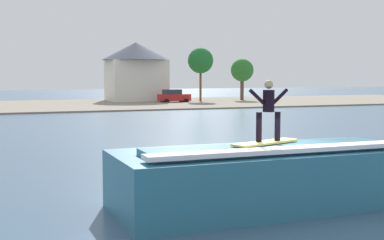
{
  "coord_description": "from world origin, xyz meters",
  "views": [
    {
      "loc": [
        -7.79,
        -12.5,
        3.68
      ],
      "look_at": [
        -0.66,
        5.67,
        2.04
      ],
      "focal_mm": 49.13,
      "sensor_mm": 36.0,
      "label": 1
    }
  ],
  "objects_px": {
    "surfer": "(269,107)",
    "tree_short_bushy": "(201,61)",
    "car_far_shore": "(174,96)",
    "wave_crest": "(262,177)",
    "surfboard": "(266,142)",
    "tree_tall_bare": "(242,71)",
    "house_gabled_white": "(136,68)"
  },
  "relations": [
    {
      "from": "tree_tall_bare",
      "to": "tree_short_bushy",
      "type": "bearing_deg",
      "value": -175.48
    },
    {
      "from": "wave_crest",
      "to": "house_gabled_white",
      "type": "xyz_separation_m",
      "value": [
        12.74,
        59.52,
        3.89
      ]
    },
    {
      "from": "house_gabled_white",
      "to": "tree_short_bushy",
      "type": "xyz_separation_m",
      "value": [
        8.24,
        -4.0,
        1.04
      ]
    },
    {
      "from": "tree_tall_bare",
      "to": "tree_short_bushy",
      "type": "height_order",
      "value": "tree_short_bushy"
    },
    {
      "from": "car_far_shore",
      "to": "tree_short_bushy",
      "type": "relative_size",
      "value": 0.56
    },
    {
      "from": "surfboard",
      "to": "surfer",
      "type": "relative_size",
      "value": 1.36
    },
    {
      "from": "tree_tall_bare",
      "to": "house_gabled_white",
      "type": "bearing_deg",
      "value": 167.02
    },
    {
      "from": "wave_crest",
      "to": "car_far_shore",
      "type": "xyz_separation_m",
      "value": [
        16.42,
        53.92,
        0.09
      ]
    },
    {
      "from": "wave_crest",
      "to": "tree_tall_bare",
      "type": "height_order",
      "value": "tree_tall_bare"
    },
    {
      "from": "surfboard",
      "to": "tree_tall_bare",
      "type": "xyz_separation_m",
      "value": [
        27.76,
        56.23,
        2.6
      ]
    },
    {
      "from": "wave_crest",
      "to": "surfer",
      "type": "xyz_separation_m",
      "value": [
        0.11,
        -0.15,
        1.97
      ]
    },
    {
      "from": "surfboard",
      "to": "tree_tall_bare",
      "type": "bearing_deg",
      "value": 63.72
    },
    {
      "from": "wave_crest",
      "to": "surfer",
      "type": "relative_size",
      "value": 4.89
    },
    {
      "from": "tree_tall_bare",
      "to": "surfer",
      "type": "bearing_deg",
      "value": -116.21
    },
    {
      "from": "surfboard",
      "to": "tree_short_bushy",
      "type": "bearing_deg",
      "value": 69.37
    },
    {
      "from": "wave_crest",
      "to": "house_gabled_white",
      "type": "distance_m",
      "value": 60.99
    },
    {
      "from": "surfboard",
      "to": "tree_short_bushy",
      "type": "height_order",
      "value": "tree_short_bushy"
    },
    {
      "from": "surfer",
      "to": "car_far_shore",
      "type": "xyz_separation_m",
      "value": [
        16.31,
        54.07,
        -1.88
      ]
    },
    {
      "from": "wave_crest",
      "to": "surfer",
      "type": "height_order",
      "value": "surfer"
    },
    {
      "from": "surfer",
      "to": "house_gabled_white",
      "type": "xyz_separation_m",
      "value": [
        12.64,
        59.67,
        1.92
      ]
    },
    {
      "from": "surfer",
      "to": "surfboard",
      "type": "bearing_deg",
      "value": -163.08
    },
    {
      "from": "surfer",
      "to": "tree_short_bushy",
      "type": "bearing_deg",
      "value": 69.44
    },
    {
      "from": "surfboard",
      "to": "surfer",
      "type": "xyz_separation_m",
      "value": [
        0.09,
        0.03,
        0.98
      ]
    },
    {
      "from": "surfboard",
      "to": "car_far_shore",
      "type": "distance_m",
      "value": 56.54
    },
    {
      "from": "wave_crest",
      "to": "house_gabled_white",
      "type": "bearing_deg",
      "value": 77.91
    },
    {
      "from": "wave_crest",
      "to": "tree_tall_bare",
      "type": "bearing_deg",
      "value": 63.64
    },
    {
      "from": "car_far_shore",
      "to": "tree_short_bushy",
      "type": "xyz_separation_m",
      "value": [
        4.57,
        1.59,
        4.84
      ]
    },
    {
      "from": "car_far_shore",
      "to": "house_gabled_white",
      "type": "distance_m",
      "value": 7.7
    },
    {
      "from": "surfboard",
      "to": "house_gabled_white",
      "type": "xyz_separation_m",
      "value": [
        12.73,
        59.69,
        2.89
      ]
    },
    {
      "from": "car_far_shore",
      "to": "wave_crest",
      "type": "bearing_deg",
      "value": -106.93
    },
    {
      "from": "surfer",
      "to": "tree_short_bushy",
      "type": "height_order",
      "value": "tree_short_bushy"
    },
    {
      "from": "surfboard",
      "to": "tree_short_bushy",
      "type": "distance_m",
      "value": 59.64
    }
  ]
}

